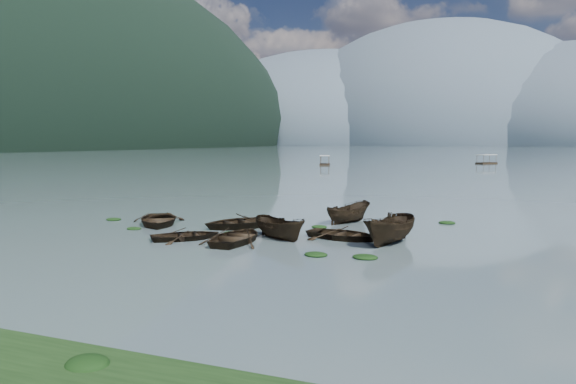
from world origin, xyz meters
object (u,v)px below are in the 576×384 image
(rowboat_0, at_px, (158,225))
(pontoon_left, at_px, (325,165))
(rowboat_3, at_px, (238,242))
(pontoon_centre, at_px, (486,164))

(rowboat_0, bearing_deg, pontoon_left, 67.15)
(rowboat_0, xyz_separation_m, rowboat_3, (7.58, -3.41, 0.00))
(rowboat_0, distance_m, rowboat_3, 8.31)
(pontoon_left, xyz_separation_m, pontoon_centre, (35.65, 21.67, 0.00))
(rowboat_0, xyz_separation_m, pontoon_left, (-14.83, 87.54, 0.00))
(pontoon_centre, bearing_deg, pontoon_left, -112.52)
(rowboat_0, bearing_deg, rowboat_3, -56.68)
(pontoon_left, distance_m, pontoon_centre, 41.72)
(rowboat_0, relative_size, pontoon_centre, 0.87)
(rowboat_3, xyz_separation_m, pontoon_centre, (13.25, 112.62, 0.00))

